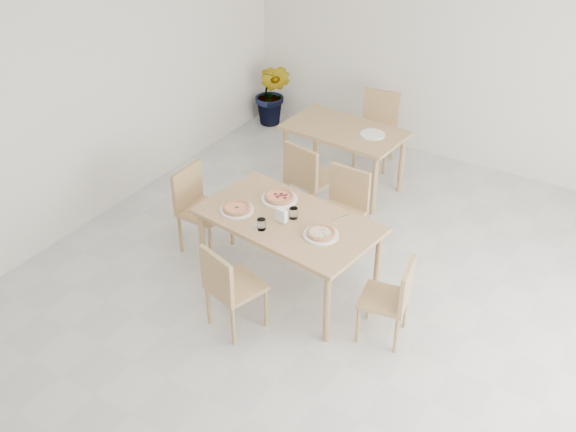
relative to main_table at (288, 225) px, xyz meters
The scene contains 21 objects.
main_table is the anchor object (origin of this frame).
chair_south 0.81m from the main_table, 97.28° to the right, with size 0.52×0.52×0.84m.
chair_north 0.83m from the main_table, 79.63° to the left, with size 0.45×0.45×0.88m.
chair_west 1.12m from the main_table, behind, with size 0.44×0.44×0.88m.
chair_east 1.15m from the main_table, ahead, with size 0.45×0.45×0.78m.
plate_margherita 0.49m from the main_table, 163.28° to the right, with size 0.31×0.31×0.02m, color white.
plate_mushroom 0.40m from the main_table, 12.10° to the right, with size 0.31×0.31×0.02m, color white.
plate_pepperoni 0.34m from the main_table, 136.01° to the left, with size 0.34×0.34×0.02m, color white.
pizza_margherita 0.49m from the main_table, 163.28° to the right, with size 0.28×0.28×0.03m.
pizza_mushroom 0.41m from the main_table, 12.10° to the right, with size 0.32×0.32×0.03m.
pizza_pepperoni 0.35m from the main_table, 136.01° to the left, with size 0.33×0.33×0.03m.
tumbler_a 0.14m from the main_table, 41.31° to the left, with size 0.08×0.08×0.10m, color white.
tumbler_b 0.31m from the main_table, 111.38° to the right, with size 0.08×0.08×0.10m, color white.
napkin_holder 0.16m from the main_table, 103.49° to the right, with size 0.13×0.08×0.13m.
fork_a 0.48m from the main_table, 33.02° to the left, with size 0.02×0.20×0.01m, color silver.
fork_b 0.32m from the main_table, 120.60° to the right, with size 0.02×0.18×0.01m, color silver.
second_table 1.96m from the main_table, 102.97° to the left, with size 1.38×0.86×0.75m.
chair_back_s 1.22m from the main_table, 111.78° to the left, with size 0.52×0.52×0.90m.
chair_back_n 2.73m from the main_table, 98.21° to the left, with size 0.51×0.51×0.90m.
plate_empty 1.93m from the main_table, 92.98° to the left, with size 0.28×0.28×0.02m, color white.
potted_plant 3.59m from the main_table, 125.33° to the left, with size 0.50×0.40×0.90m, color #31691F.
Camera 1 is at (2.09, -4.05, 4.03)m, focal length 42.00 mm.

